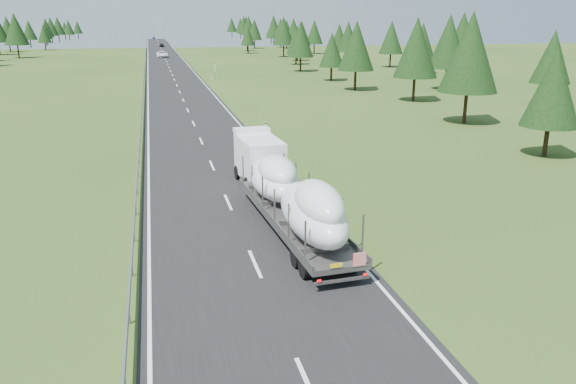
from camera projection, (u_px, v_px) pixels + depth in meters
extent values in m
plane|color=#2E4416|center=(255.00, 264.00, 25.04)|extent=(400.00, 400.00, 0.00)
cube|color=black|center=(170.00, 71.00, 117.93)|extent=(10.00, 400.00, 0.02)
cube|color=slate|center=(144.00, 68.00, 116.58)|extent=(0.08, 400.00, 0.32)
cylinder|color=slate|center=(132.00, 270.00, 23.77)|extent=(0.10, 0.10, 0.60)
cube|color=silver|center=(266.00, 127.00, 54.21)|extent=(0.12, 0.07, 1.00)
cube|color=black|center=(266.00, 123.00, 54.11)|extent=(0.13, 0.08, 0.12)
cube|color=silver|center=(211.00, 77.00, 100.66)|extent=(0.12, 0.07, 1.00)
cube|color=black|center=(211.00, 75.00, 100.56)|extent=(0.13, 0.08, 0.12)
cube|color=silver|center=(191.00, 58.00, 147.10)|extent=(0.12, 0.07, 1.00)
cube|color=black|center=(191.00, 57.00, 147.01)|extent=(0.13, 0.08, 0.12)
cube|color=silver|center=(181.00, 49.00, 193.55)|extent=(0.12, 0.07, 1.00)
cube|color=black|center=(181.00, 48.00, 193.46)|extent=(0.13, 0.08, 0.12)
cube|color=silver|center=(174.00, 43.00, 240.00)|extent=(0.12, 0.07, 1.00)
cube|color=black|center=(174.00, 42.00, 239.90)|extent=(0.13, 0.08, 0.12)
cube|color=silver|center=(170.00, 39.00, 286.45)|extent=(0.12, 0.07, 1.00)
cube|color=black|center=(170.00, 38.00, 286.35)|extent=(0.13, 0.08, 0.12)
cube|color=silver|center=(167.00, 36.00, 332.89)|extent=(0.12, 0.07, 1.00)
cube|color=black|center=(167.00, 36.00, 332.80)|extent=(0.13, 0.08, 0.12)
cylinder|color=slate|center=(215.00, 74.00, 100.66)|extent=(0.08, 0.08, 2.00)
cube|color=silver|center=(215.00, 68.00, 100.37)|extent=(0.05, 0.90, 1.20)
cylinder|color=black|center=(548.00, 92.00, 71.29)|extent=(0.36, 0.36, 3.14)
cone|color=black|center=(553.00, 57.00, 70.00)|extent=(4.89, 4.89, 6.55)
cylinder|color=black|center=(446.00, 77.00, 85.95)|extent=(0.36, 0.36, 3.82)
cone|color=black|center=(449.00, 41.00, 84.38)|extent=(5.95, 5.95, 7.96)
cylinder|color=black|center=(460.00, 70.00, 96.09)|extent=(0.36, 0.36, 3.96)
cone|color=black|center=(462.00, 37.00, 94.46)|extent=(6.16, 6.16, 8.25)
cylinder|color=black|center=(421.00, 65.00, 111.79)|extent=(0.36, 0.36, 3.34)
cone|color=black|center=(423.00, 41.00, 110.41)|extent=(5.20, 5.20, 6.97)
cylinder|color=black|center=(390.00, 59.00, 126.01)|extent=(0.36, 0.36, 3.45)
cone|color=black|center=(391.00, 37.00, 124.59)|extent=(5.37, 5.37, 7.19)
cylinder|color=black|center=(348.00, 57.00, 134.15)|extent=(0.36, 0.36, 3.40)
cone|color=black|center=(348.00, 36.00, 132.76)|extent=(5.29, 5.29, 7.09)
cylinder|color=black|center=(339.00, 54.00, 147.33)|extent=(0.36, 0.36, 3.17)
cone|color=black|center=(339.00, 37.00, 146.03)|extent=(4.93, 4.93, 6.60)
cylinder|color=black|center=(302.00, 50.00, 162.95)|extent=(0.36, 0.36, 3.40)
cone|color=black|center=(302.00, 33.00, 161.55)|extent=(5.29, 5.29, 7.09)
cylinder|color=black|center=(314.00, 48.00, 174.06)|extent=(0.36, 0.36, 3.47)
cone|color=black|center=(314.00, 32.00, 172.64)|extent=(5.40, 5.40, 7.23)
cylinder|color=black|center=(293.00, 45.00, 188.90)|extent=(0.36, 0.36, 3.68)
cone|color=black|center=(294.00, 30.00, 187.39)|extent=(5.72, 5.72, 7.66)
cylinder|color=black|center=(287.00, 44.00, 203.91)|extent=(0.36, 0.36, 3.49)
cone|color=black|center=(287.00, 30.00, 202.48)|extent=(5.43, 5.43, 7.27)
cylinder|color=black|center=(281.00, 42.00, 212.54)|extent=(0.36, 0.36, 3.65)
cone|color=black|center=(280.00, 29.00, 211.04)|extent=(5.68, 5.68, 7.60)
cylinder|color=black|center=(274.00, 40.00, 230.21)|extent=(0.36, 0.36, 4.08)
cone|color=black|center=(274.00, 26.00, 228.53)|extent=(6.35, 6.35, 8.51)
cylinder|color=black|center=(271.00, 41.00, 241.09)|extent=(0.36, 0.36, 2.89)
cone|color=black|center=(271.00, 31.00, 239.90)|extent=(4.50, 4.50, 6.02)
cylinder|color=black|center=(249.00, 38.00, 251.57)|extent=(0.36, 0.36, 4.02)
cone|color=black|center=(249.00, 25.00, 249.92)|extent=(6.25, 6.25, 8.37)
cylinder|color=black|center=(244.00, 37.00, 265.80)|extent=(0.36, 0.36, 4.03)
cone|color=black|center=(244.00, 25.00, 264.15)|extent=(6.26, 6.26, 8.39)
cylinder|color=black|center=(255.00, 37.00, 279.93)|extent=(0.36, 0.36, 3.37)
cone|color=black|center=(255.00, 27.00, 278.54)|extent=(5.25, 5.25, 7.03)
cylinder|color=black|center=(246.00, 35.00, 294.55)|extent=(0.36, 0.36, 4.07)
cone|color=black|center=(246.00, 24.00, 292.88)|extent=(6.32, 6.32, 8.47)
cylinder|color=black|center=(241.00, 35.00, 304.94)|extent=(0.36, 0.36, 3.73)
cone|color=black|center=(240.00, 25.00, 303.40)|extent=(5.81, 5.81, 7.78)
cylinder|color=black|center=(232.00, 34.00, 318.16)|extent=(0.36, 0.36, 3.78)
cone|color=black|center=(232.00, 25.00, 316.61)|extent=(5.88, 5.88, 7.87)
cylinder|color=black|center=(546.00, 139.00, 44.24)|extent=(0.36, 0.36, 2.85)
cone|color=black|center=(553.00, 88.00, 43.06)|extent=(4.44, 4.44, 5.94)
cylinder|color=black|center=(465.00, 105.00, 58.16)|extent=(0.36, 0.36, 3.85)
cone|color=black|center=(470.00, 52.00, 56.57)|extent=(5.99, 5.99, 8.02)
cylinder|color=black|center=(414.00, 87.00, 74.00)|extent=(0.36, 0.36, 3.66)
cone|color=black|center=(416.00, 47.00, 72.50)|extent=(5.69, 5.69, 7.62)
cylinder|color=black|center=(355.00, 79.00, 85.32)|extent=(0.36, 0.36, 3.51)
cone|color=black|center=(356.00, 46.00, 83.88)|extent=(5.45, 5.45, 7.30)
cylinder|color=black|center=(331.00, 73.00, 98.47)|extent=(0.36, 0.36, 2.81)
cone|color=black|center=(332.00, 50.00, 97.31)|extent=(4.38, 4.38, 5.86)
cylinder|color=black|center=(300.00, 63.00, 115.63)|extent=(0.36, 0.36, 3.41)
cone|color=black|center=(301.00, 39.00, 114.23)|extent=(5.31, 5.31, 7.11)
cylinder|color=black|center=(296.00, 58.00, 133.18)|extent=(0.36, 0.36, 2.95)
cone|color=black|center=(296.00, 40.00, 131.96)|extent=(4.59, 4.59, 6.15)
cylinder|color=black|center=(297.00, 55.00, 145.45)|extent=(0.36, 0.36, 2.98)
cone|color=black|center=(297.00, 38.00, 144.23)|extent=(4.64, 4.64, 6.22)
cylinder|color=black|center=(284.00, 50.00, 159.86)|extent=(0.36, 0.36, 3.81)
cone|color=black|center=(284.00, 31.00, 158.29)|extent=(5.93, 5.93, 7.94)
cylinder|color=black|center=(248.00, 49.00, 175.52)|extent=(0.36, 0.36, 2.85)
cone|color=black|center=(248.00, 36.00, 174.35)|extent=(4.44, 4.44, 5.95)
cylinder|color=black|center=(247.00, 47.00, 189.24)|extent=(0.36, 0.36, 2.63)
cone|color=black|center=(247.00, 36.00, 188.16)|extent=(4.09, 4.09, 5.47)
cylinder|color=black|center=(255.00, 43.00, 205.16)|extent=(0.36, 0.36, 3.53)
cone|color=black|center=(254.00, 30.00, 203.71)|extent=(5.48, 5.48, 7.34)
cylinder|color=black|center=(18.00, 50.00, 155.02)|extent=(0.36, 0.36, 4.13)
cone|color=black|center=(15.00, 29.00, 153.33)|extent=(6.42, 6.42, 8.60)
cylinder|color=black|center=(10.00, 46.00, 183.15)|extent=(0.36, 0.36, 3.87)
cone|color=black|center=(7.00, 29.00, 181.56)|extent=(6.02, 6.02, 8.06)
cylinder|color=black|center=(45.00, 46.00, 194.06)|extent=(0.36, 0.36, 2.94)
cone|color=black|center=(44.00, 34.00, 192.85)|extent=(4.57, 4.57, 6.12)
cylinder|color=black|center=(31.00, 43.00, 209.61)|extent=(0.36, 0.36, 3.41)
cone|color=black|center=(29.00, 30.00, 208.21)|extent=(5.31, 5.31, 7.11)
cylinder|color=black|center=(46.00, 42.00, 220.90)|extent=(0.36, 0.36, 3.21)
cone|color=black|center=(45.00, 30.00, 219.58)|extent=(5.00, 5.00, 6.70)
cylinder|color=black|center=(48.00, 40.00, 232.76)|extent=(0.36, 0.36, 3.68)
cone|color=black|center=(46.00, 28.00, 231.25)|extent=(5.72, 5.72, 7.66)
cylinder|color=black|center=(52.00, 39.00, 246.82)|extent=(0.36, 0.36, 3.86)
cone|color=black|center=(51.00, 26.00, 245.24)|extent=(6.00, 6.00, 8.03)
cylinder|color=black|center=(59.00, 38.00, 259.39)|extent=(0.36, 0.36, 3.90)
cone|color=black|center=(58.00, 26.00, 257.78)|extent=(6.07, 6.07, 8.13)
cylinder|color=black|center=(70.00, 37.00, 275.11)|extent=(0.36, 0.36, 3.43)
cone|color=black|center=(68.00, 27.00, 273.70)|extent=(5.33, 5.33, 7.14)
cylinder|color=black|center=(66.00, 37.00, 285.03)|extent=(0.36, 0.36, 3.06)
cone|color=black|center=(65.00, 28.00, 283.77)|extent=(4.75, 4.75, 6.37)
cylinder|color=black|center=(78.00, 36.00, 299.84)|extent=(0.36, 0.36, 3.23)
cone|color=black|center=(77.00, 27.00, 298.51)|extent=(5.02, 5.02, 6.72)
cube|color=white|center=(259.00, 158.00, 36.49)|extent=(2.66, 4.87, 2.65)
cube|color=black|center=(253.00, 143.00, 38.59)|extent=(2.18, 0.21, 1.33)
cube|color=white|center=(253.00, 130.00, 37.99)|extent=(2.43, 1.28, 0.28)
cube|color=#5C5957|center=(262.00, 181.00, 35.99)|extent=(2.54, 2.98, 0.24)
cylinder|color=black|center=(239.00, 172.00, 38.22)|extent=(0.39, 0.97, 0.95)
cylinder|color=black|center=(271.00, 170.00, 38.71)|extent=(0.39, 0.97, 0.95)
cylinder|color=black|center=(247.00, 184.00, 35.41)|extent=(0.39, 0.97, 0.95)
cylinder|color=black|center=(280.00, 182.00, 35.89)|extent=(0.39, 0.97, 0.95)
cube|color=#5C5957|center=(293.00, 217.00, 28.41)|extent=(3.39, 13.39, 0.25)
cube|color=#5C5957|center=(268.00, 214.00, 28.06)|extent=(0.89, 13.23, 0.23)
cube|color=#5C5957|center=(317.00, 211.00, 28.62)|extent=(0.89, 13.23, 0.23)
cube|color=#5C5957|center=(296.00, 242.00, 22.55)|extent=(0.07, 0.07, 1.80)
cube|color=#5C5957|center=(355.00, 236.00, 23.11)|extent=(0.07, 0.07, 1.80)
cube|color=#5C5957|center=(284.00, 223.00, 24.66)|extent=(0.07, 0.07, 1.80)
cube|color=#5C5957|center=(338.00, 218.00, 25.22)|extent=(0.07, 0.07, 1.80)
cube|color=#5C5957|center=(273.00, 207.00, 26.77)|extent=(0.07, 0.07, 1.80)
cube|color=#5C5957|center=(323.00, 203.00, 27.33)|extent=(0.07, 0.07, 1.80)
cube|color=#5C5957|center=(264.00, 193.00, 28.88)|extent=(0.07, 0.07, 1.80)
cube|color=#5C5957|center=(311.00, 190.00, 29.44)|extent=(0.07, 0.07, 1.80)
cube|color=#5C5957|center=(256.00, 181.00, 30.99)|extent=(0.07, 0.07, 1.80)
cube|color=#5C5957|center=(300.00, 178.00, 31.55)|extent=(0.07, 0.07, 1.80)
cube|color=#5C5957|center=(249.00, 171.00, 33.10)|extent=(0.07, 0.07, 1.80)
cube|color=#5C5957|center=(290.00, 168.00, 33.66)|extent=(0.07, 0.07, 1.80)
cylinder|color=black|center=(298.00, 268.00, 23.55)|extent=(0.44, 0.97, 0.95)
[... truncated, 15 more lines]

